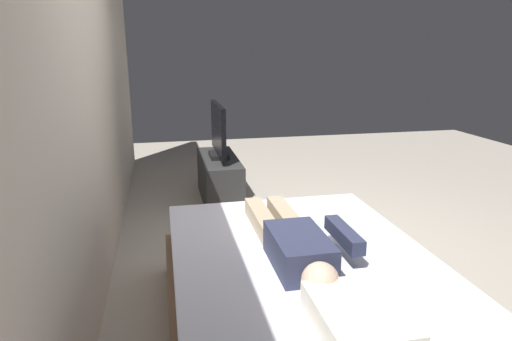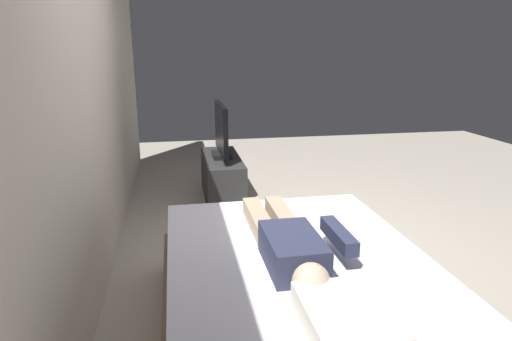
{
  "view_description": "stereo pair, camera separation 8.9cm",
  "coord_description": "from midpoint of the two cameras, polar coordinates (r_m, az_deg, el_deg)",
  "views": [
    {
      "loc": [
        -3.15,
        1.05,
        1.67
      ],
      "look_at": [
        0.3,
        0.32,
        0.69
      ],
      "focal_mm": 30.94,
      "sensor_mm": 36.0,
      "label": 1
    },
    {
      "loc": [
        -3.17,
        0.97,
        1.67
      ],
      "look_at": [
        0.3,
        0.32,
        0.69
      ],
      "focal_mm": 30.94,
      "sensor_mm": 36.0,
      "label": 2
    }
  ],
  "objects": [
    {
      "name": "tv",
      "position": [
        4.86,
        -5.43,
        4.97
      ],
      "size": [
        0.88,
        0.2,
        0.59
      ],
      "color": "black",
      "rests_on": "tv_stand"
    },
    {
      "name": "ground_plane",
      "position": [
        3.71,
        5.14,
        -11.25
      ],
      "size": [
        10.0,
        10.0,
        0.0
      ],
      "primitive_type": "plane",
      "color": "#ADA393"
    },
    {
      "name": "pillow",
      "position": [
        1.94,
        11.67,
        -18.3
      ],
      "size": [
        0.48,
        0.34,
        0.12
      ],
      "primitive_type": "cube",
      "color": "silver",
      "rests_on": "bed"
    },
    {
      "name": "tv_stand",
      "position": [
        4.99,
        -5.27,
        -1.08
      ],
      "size": [
        1.1,
        0.4,
        0.5
      ],
      "primitive_type": "cube",
      "color": "#2D2D2D",
      "rests_on": "ground"
    },
    {
      "name": "person",
      "position": [
        2.51,
        3.97,
        -9.15
      ],
      "size": [
        1.26,
        0.46,
        0.18
      ],
      "color": "#2D334C",
      "rests_on": "bed"
    },
    {
      "name": "back_wall",
      "position": [
        3.61,
        -20.98,
        10.24
      ],
      "size": [
        6.4,
        0.1,
        2.8
      ],
      "primitive_type": "cube",
      "color": "beige",
      "rests_on": "ground"
    },
    {
      "name": "bed",
      "position": [
        2.67,
        5.05,
        -16.28
      ],
      "size": [
        2.04,
        1.53,
        0.54
      ],
      "color": "brown",
      "rests_on": "ground"
    },
    {
      "name": "remote",
      "position": [
        2.8,
        11.15,
        -8.36
      ],
      "size": [
        0.15,
        0.04,
        0.02
      ],
      "primitive_type": "cube",
      "color": "black",
      "rests_on": "bed"
    }
  ]
}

